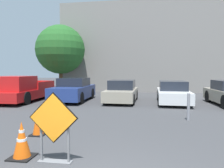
# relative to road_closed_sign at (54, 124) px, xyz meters

# --- Properties ---
(ground_plane) EXTENTS (96.00, 96.00, 0.00)m
(ground_plane) POSITION_rel_road_closed_sign_xyz_m (1.09, 8.78, -0.81)
(ground_plane) COLOR #3D3D3F
(road_closed_sign) EXTENTS (1.05, 0.20, 1.47)m
(road_closed_sign) POSITION_rel_road_closed_sign_xyz_m (0.00, 0.00, 0.00)
(road_closed_sign) COLOR black
(road_closed_sign) RESTS_ON ground_plane
(traffic_cone_nearest) EXTENTS (0.50, 0.50, 0.80)m
(traffic_cone_nearest) POSITION_rel_road_closed_sign_xyz_m (-0.80, 0.14, -0.42)
(traffic_cone_nearest) COLOR black
(traffic_cone_nearest) RESTS_ON ground_plane
(traffic_cone_second) EXTENTS (0.42, 0.42, 0.83)m
(traffic_cone_second) POSITION_rel_road_closed_sign_xyz_m (-1.29, 1.79, -0.40)
(traffic_cone_second) COLOR black
(traffic_cone_second) RESTS_ON ground_plane
(traffic_cone_third) EXTENTS (0.44, 0.44, 0.82)m
(traffic_cone_third) POSITION_rel_road_closed_sign_xyz_m (-1.70, 3.16, -0.40)
(traffic_cone_third) COLOR black
(traffic_cone_third) RESTS_ON ground_plane
(pickup_truck) EXTENTS (2.22, 5.42, 1.61)m
(pickup_truck) POSITION_rel_road_closed_sign_xyz_m (-5.79, 8.34, -0.08)
(pickup_truck) COLOR red
(pickup_truck) RESTS_ON ground_plane
(parked_car_nearest) EXTENTS (1.94, 4.26, 1.47)m
(parked_car_nearest) POSITION_rel_road_closed_sign_xyz_m (-2.73, 9.17, -0.11)
(parked_car_nearest) COLOR navy
(parked_car_nearest) RESTS_ON ground_plane
(parked_car_second) EXTENTS (1.85, 4.14, 1.34)m
(parked_car_second) POSITION_rel_road_closed_sign_xyz_m (0.35, 9.28, -0.19)
(parked_car_second) COLOR #A39984
(parked_car_second) RESTS_ON ground_plane
(parked_car_third) EXTENTS (1.91, 4.50, 1.30)m
(parked_car_third) POSITION_rel_road_closed_sign_xyz_m (3.43, 9.30, -0.20)
(parked_car_third) COLOR white
(parked_car_third) RESTS_ON ground_plane
(bollard_nearest) EXTENTS (0.12, 0.12, 1.08)m
(bollard_nearest) POSITION_rel_road_closed_sign_xyz_m (3.46, 4.49, -0.24)
(bollard_nearest) COLOR gray
(bollard_nearest) RESTS_ON ground_plane
(building_facade_backdrop) EXTENTS (20.15, 5.00, 8.26)m
(building_facade_backdrop) POSITION_rel_road_closed_sign_xyz_m (3.82, 18.13, 3.33)
(building_facade_backdrop) COLOR gray
(building_facade_backdrop) RESTS_ON ground_plane
(street_tree_behind_lot) EXTENTS (4.22, 4.22, 5.90)m
(street_tree_behind_lot) POSITION_rel_road_closed_sign_xyz_m (-5.55, 13.97, 2.97)
(street_tree_behind_lot) COLOR #513823
(street_tree_behind_lot) RESTS_ON ground_plane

